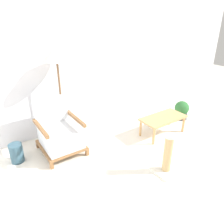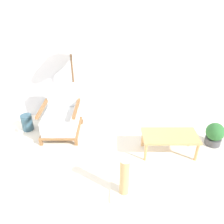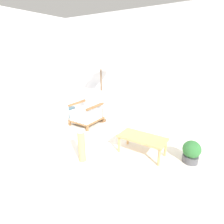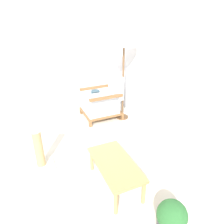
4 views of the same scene
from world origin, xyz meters
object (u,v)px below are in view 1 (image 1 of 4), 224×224
Objects in this scene: armchair at (59,134)px; scratching_post at (167,158)px; potted_plant at (182,110)px; coffee_table at (163,119)px; floor_lamp at (57,58)px; vase at (17,153)px.

armchair is 1.73m from scratching_post.
armchair is 2.64m from potted_plant.
armchair is 1.89m from coffee_table.
floor_lamp is at bearing 164.34° from potted_plant.
potted_plant is (2.40, -0.67, -1.26)m from floor_lamp.
scratching_post reaches higher than vase.
vase is at bearing 139.73° from scratching_post.
potted_plant is (0.81, 0.23, -0.10)m from coffee_table.
scratching_post is at bearing -132.87° from coffee_table.
armchair is 1.22m from floor_lamp.
floor_lamp is 2.80m from potted_plant.
floor_lamp is 2.68× the size of scratching_post.
floor_lamp is 1.93× the size of coffee_table.
vase is (-0.88, -0.24, -1.32)m from floor_lamp.
floor_lamp reaches higher than armchair.
armchair reaches higher than vase.
floor_lamp is at bearing 58.00° from armchair.
floor_lamp reaches higher than coffee_table.
scratching_post is (1.73, -1.46, 0.09)m from vase.
potted_plant is at bearing -7.26° from armchair.
coffee_table is 1.39× the size of scratching_post.
vase is 3.32m from potted_plant.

